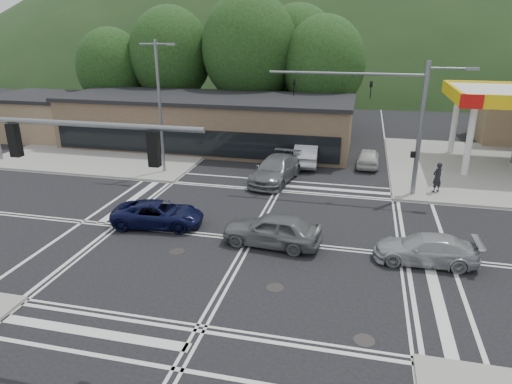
% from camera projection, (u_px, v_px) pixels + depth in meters
% --- Properties ---
extents(ground, '(120.00, 120.00, 0.00)m').
position_uv_depth(ground, '(250.00, 239.00, 22.24)').
color(ground, black).
rests_on(ground, ground).
extents(sidewalk_ne, '(16.00, 16.00, 0.15)m').
position_uv_depth(sidewalk_ne, '(503.00, 170.00, 32.70)').
color(sidewalk_ne, gray).
rests_on(sidewalk_ne, ground).
extents(sidewalk_nw, '(16.00, 16.00, 0.15)m').
position_uv_depth(sidewalk_nw, '(123.00, 146.00, 39.16)').
color(sidewalk_nw, gray).
rests_on(sidewalk_nw, ground).
extents(commercial_row, '(24.00, 8.00, 4.00)m').
position_uv_depth(commercial_row, '(207.00, 123.00, 38.82)').
color(commercial_row, brown).
rests_on(commercial_row, ground).
extents(commercial_nw, '(8.00, 7.00, 3.60)m').
position_uv_depth(commercial_nw, '(44.00, 117.00, 42.33)').
color(commercial_nw, '#846B4F').
rests_on(commercial_nw, ground).
extents(hill_north, '(252.00, 126.00, 140.00)m').
position_uv_depth(hill_north, '(345.00, 71.00, 104.52)').
color(hill_north, '#1F3719').
rests_on(hill_north, ground).
extents(tree_n_a, '(8.00, 8.00, 11.75)m').
position_uv_depth(tree_n_a, '(171.00, 55.00, 44.74)').
color(tree_n_a, '#382619').
rests_on(tree_n_a, ground).
extents(tree_n_b, '(9.00, 9.00, 12.98)m').
position_uv_depth(tree_n_b, '(249.00, 49.00, 42.80)').
color(tree_n_b, '#382619').
rests_on(tree_n_b, ground).
extents(tree_n_c, '(7.60, 7.60, 10.87)m').
position_uv_depth(tree_n_c, '(324.00, 64.00, 41.74)').
color(tree_n_c, '#382619').
rests_on(tree_n_c, ground).
extents(tree_n_d, '(6.80, 6.80, 9.76)m').
position_uv_depth(tree_n_d, '(111.00, 68.00, 45.57)').
color(tree_n_d, '#382619').
rests_on(tree_n_d, ground).
extents(tree_n_e, '(8.40, 8.40, 11.98)m').
position_uv_depth(tree_n_e, '(298.00, 54.00, 45.82)').
color(tree_n_e, '#382619').
rests_on(tree_n_e, ground).
extents(streetlight_nw, '(2.50, 0.25, 9.00)m').
position_uv_depth(streetlight_nw, '(160.00, 101.00, 30.55)').
color(streetlight_nw, slate).
rests_on(streetlight_nw, ground).
extents(signal_mast_ne, '(11.65, 0.30, 8.00)m').
position_uv_depth(signal_mast_ne, '(400.00, 112.00, 26.50)').
color(signal_mast_ne, slate).
rests_on(signal_mast_ne, ground).
extents(car_blue_west, '(4.91, 2.75, 1.30)m').
position_uv_depth(car_blue_west, '(158.00, 214.00, 23.58)').
color(car_blue_west, black).
rests_on(car_blue_west, ground).
extents(car_grey_center, '(4.79, 2.26, 1.58)m').
position_uv_depth(car_grey_center, '(272.00, 229.00, 21.45)').
color(car_grey_center, slate).
rests_on(car_grey_center, ground).
extents(car_silver_east, '(4.45, 1.87, 1.28)m').
position_uv_depth(car_silver_east, '(426.00, 249.00, 19.89)').
color(car_silver_east, '#A1A3A8').
rests_on(car_silver_east, ground).
extents(car_queue_a, '(1.98, 5.00, 1.62)m').
position_uv_depth(car_queue_a, '(307.00, 154.00, 34.09)').
color(car_queue_a, '#A9ABB0').
rests_on(car_queue_a, ground).
extents(car_queue_b, '(1.71, 3.99, 1.34)m').
position_uv_depth(car_queue_b, '(368.00, 157.00, 33.63)').
color(car_queue_b, beige).
rests_on(car_queue_b, ground).
extents(car_northbound, '(3.11, 5.90, 1.63)m').
position_uv_depth(car_northbound, '(276.00, 170.00, 30.30)').
color(car_northbound, slate).
rests_on(car_northbound, ground).
extents(pedestrian, '(0.81, 0.77, 1.87)m').
position_uv_depth(pedestrian, '(437.00, 177.00, 27.88)').
color(pedestrian, black).
rests_on(pedestrian, sidewalk_ne).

